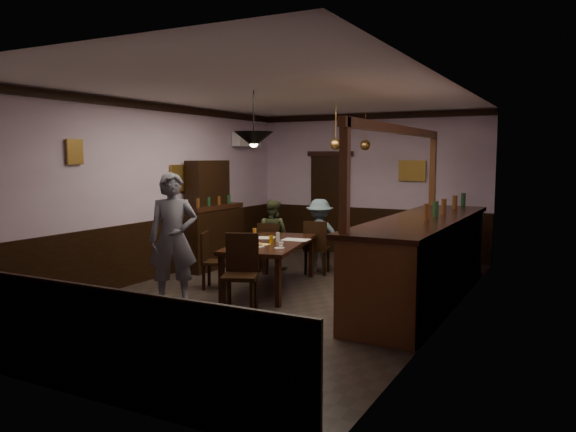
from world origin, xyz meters
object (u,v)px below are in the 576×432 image
Objects in this scene: dining_table at (271,246)px; sideboard at (210,225)px; chair_far_right at (316,245)px; soda_can at (271,239)px; chair_side at (211,258)px; chair_far_left at (269,245)px; person_seated_right at (320,235)px; pendant_iron at (254,140)px; pendant_brass_far at (365,145)px; bar_counter at (424,257)px; coffee_cup at (281,244)px; person_standing at (173,239)px; pendant_brass_mid at (336,144)px; person_seated_left at (272,234)px; chair_near at (241,269)px.

sideboard is (-1.90, 1.02, 0.12)m from dining_table.
chair_far_right is 1.47m from soda_can.
sideboard reaches higher than chair_side.
chair_far_left is at bearing -25.87° from chair_side.
pendant_iron is at bearing 68.53° from person_seated_right.
pendant_brass_far is (0.55, 2.65, 1.49)m from soda_can.
bar_counter is at bearing 128.37° from person_seated_right.
chair_far_left is at bearing -0.74° from chair_far_right.
coffee_cup is (0.42, -0.43, 0.11)m from dining_table.
person_standing is 3.53m from pendant_brass_mid.
soda_can is at bearing -167.05° from bar_counter.
soda_can is at bearing -29.80° from sideboard.
dining_table is at bearing 70.15° from chair_far_right.
chair_side is at bearing 159.85° from pendant_iron.
person_standing is at bearing -65.21° from sideboard.
person_standing is 0.93× the size of sideboard.
person_seated_left is 0.29× the size of bar_counter.
pendant_iron reaches higher than bar_counter.
chair_far_left is 0.48× the size of person_standing.
chair_side is at bearing -154.76° from dining_table.
person_seated_left is (-0.07, 0.26, 0.15)m from chair_far_left.
pendant_brass_mid is at bearing 77.71° from coffee_cup.
pendant_iron is at bearing -41.08° from sideboard.
chair_near is 3.17m from sideboard.
bar_counter is 2.97m from pendant_iron.
coffee_cup is 0.04× the size of sideboard.
pendant_brass_mid reaches higher than person_seated_left.
chair_near is at bearing -95.17° from pendant_brass_far.
pendant_brass_mid reaches higher than chair_far_left.
dining_table is 2.92× the size of pendant_brass_mid.
pendant_iron reaches higher than person_seated_right.
dining_table is at bearing 24.90° from person_standing.
pendant_iron is at bearing -1.87° from person_standing.
coffee_cup is (1.28, -0.03, 0.31)m from chair_side.
pendant_brass_mid is (-0.00, 2.02, 1.50)m from coffee_cup.
pendant_brass_far reaches higher than chair_side.
chair_far_right reaches higher than chair_side.
pendant_brass_mid is at bearing -52.69° from chair_side.
chair_far_right is 1.07× the size of chair_side.
pendant_brass_mid is (1.19, 0.17, 1.65)m from person_seated_left.
chair_side is at bearing 118.33° from chair_near.
coffee_cup is 2.73m from sideboard.
pendant_iron is at bearing -77.57° from dining_table.
sideboard is 3.13m from pendant_iron.
soda_can is 2.30m from bar_counter.
pendant_iron is (0.17, -0.78, 1.64)m from dining_table.
chair_far_left is 1.97m from coffee_cup.
person_seated_left is 0.98× the size of person_seated_right.
bar_counter is at bearing -6.25° from person_standing.
chair_far_left is 2.17m from pendant_brass_mid.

